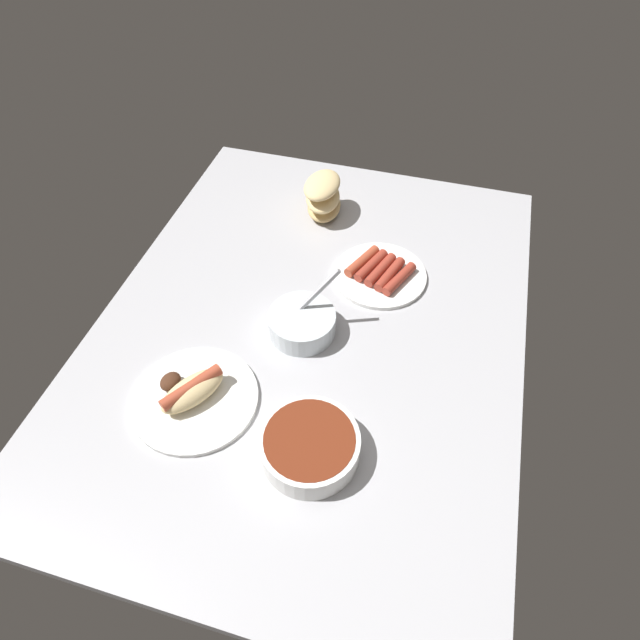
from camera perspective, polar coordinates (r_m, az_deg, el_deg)
ground_plane at (r=118.59cm, az=-0.99°, el=-0.78°), size 120.00×90.00×3.00cm
bowl_coleslaw at (r=113.85cm, az=-1.90°, el=-0.24°), size 14.24×14.24×14.77cm
bread_stack at (r=141.73cm, az=0.32°, el=12.86°), size 15.58×10.72×10.80cm
plate_hotdog_assembled at (r=107.12cm, az=-13.20°, el=-7.63°), size 24.39×24.39×5.61cm
bowl_chili at (r=97.63cm, az=-1.10°, el=-13.02°), size 17.84×17.84×5.29cm
plate_sausages at (r=127.20cm, az=6.31°, el=4.93°), size 21.68×21.68×3.29cm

